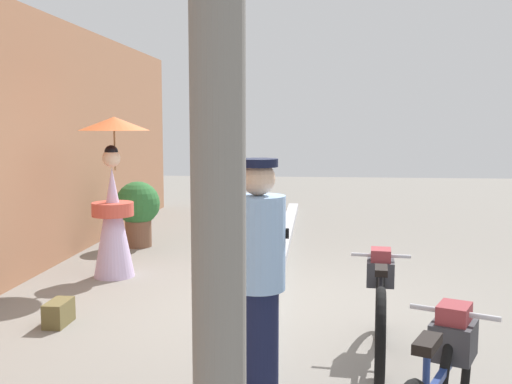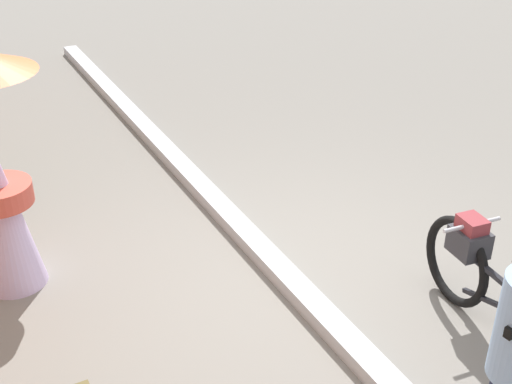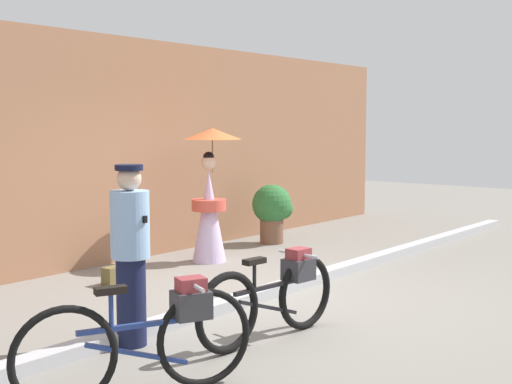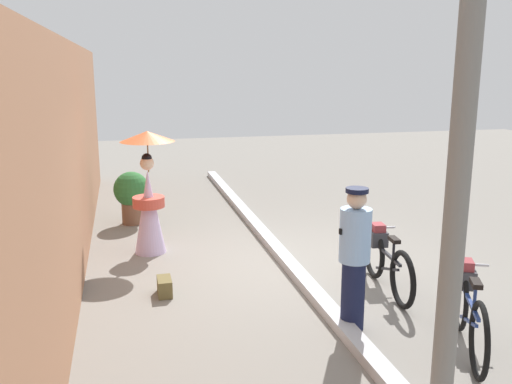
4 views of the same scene
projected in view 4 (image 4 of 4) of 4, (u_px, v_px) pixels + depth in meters
ground_plane at (286, 265)px, 8.19m from camera, size 30.00×30.00×0.00m
building_wall at (60, 167)px, 7.14m from camera, size 14.00×0.40×3.17m
sidewalk_curb at (287, 261)px, 8.18m from camera, size 14.00×0.20×0.12m
bicycle_near_officer at (468, 307)px, 5.70m from camera, size 1.62×0.77×0.83m
bicycle_far_side at (385, 259)px, 7.21m from camera, size 1.71×0.48×0.79m
person_officer at (354, 256)px, 6.02m from camera, size 0.34×0.38×1.60m
person_with_parasol at (149, 192)px, 8.54m from camera, size 0.83×0.83×1.90m
potted_plant_by_door at (132, 193)px, 10.23m from camera, size 0.66×0.65×0.97m
backpack_on_pavement at (165, 286)px, 7.08m from camera, size 0.34×0.18×0.22m
utility_pole at (463, 129)px, 4.06m from camera, size 0.18×0.18×4.80m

